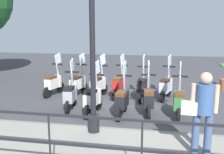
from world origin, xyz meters
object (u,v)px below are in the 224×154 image
Objects in this scene: scooter_near_3 at (93,98)px; scooter_near_4 at (70,95)px; scooter_far_2 at (119,84)px; scooter_far_0 at (166,86)px; lamp_post_near at (92,48)px; scooter_near_2 at (122,100)px; pedestrian_with_bag at (203,108)px; scooter_far_3 at (98,84)px; scooter_far_5 at (54,83)px; scooter_far_4 at (78,83)px; scooter_far_1 at (142,86)px; scooter_near_1 at (148,99)px; scooter_near_0 at (179,101)px.

scooter_near_3 and scooter_near_4 have the same top height.
scooter_far_0 is at bearing -75.35° from scooter_far_2.
lamp_post_near is 2.83× the size of scooter_near_2.
pedestrian_with_bag is 4.87m from scooter_far_3.
scooter_near_4 is 1.00× the size of scooter_far_0.
lamp_post_near is at bearing 77.79° from pedestrian_with_bag.
scooter_near_4 is 1.56m from scooter_far_3.
scooter_far_5 is (1.71, 2.78, 0.00)m from scooter_near_2.
scooter_far_5 is at bearing 58.38° from scooter_near_3.
pedestrian_with_bag reaches higher than scooter_far_4.
scooter_near_4 and scooter_far_1 have the same top height.
scooter_near_3 and scooter_far_0 have the same top height.
scooter_near_2 is 1.00× the size of scooter_far_4.
scooter_near_2 and scooter_far_4 have the same top height.
lamp_post_near is 4.14m from scooter_far_0.
scooter_far_3 is at bearing -80.47° from scooter_far_4.
scooter_far_1 is 1.00× the size of scooter_far_4.
pedestrian_with_bag reaches higher than scooter_far_1.
scooter_near_3 is at bearing -114.70° from scooter_near_4.
scooter_near_1 is 0.77m from scooter_near_2.
scooter_near_0 is 2.44m from scooter_near_3.
scooter_near_2 is 0.85m from scooter_near_3.
scooter_far_4 is (0.07, 0.78, 0.00)m from scooter_far_3.
scooter_near_1 is 2.36m from scooter_near_4.
pedestrian_with_bag is 1.03× the size of scooter_near_0.
pedestrian_with_bag is at bearing -161.37° from scooter_near_1.
scooter_near_4 is (0.10, 3.21, 0.00)m from scooter_near_0.
scooter_near_4 is 1.83m from scooter_far_5.
scooter_near_2 is (2.16, 1.77, -0.60)m from pedestrian_with_bag.
scooter_far_2 is 1.52m from scooter_far_4.
scooter_near_1 is at bearing -96.24° from scooter_near_4.
scooter_far_0 and scooter_far_1 have the same top height.
lamp_post_near is 2.64m from scooter_near_1.
scooter_near_2 is at bearing 100.15° from scooter_near_0.
scooter_near_2 is at bearing -17.04° from lamp_post_near.
scooter_far_2 is at bearing -64.41° from scooter_far_3.
scooter_far_1 is (1.44, 0.26, 0.00)m from scooter_near_1.
scooter_near_0 is 1.00× the size of scooter_far_2.
pedestrian_with_bag reaches higher than scooter_far_2.
scooter_near_2 is at bearing -108.10° from scooter_far_5.
scooter_near_0 is at bearing -100.78° from scooter_far_4.
lamp_post_near reaches higher than scooter_near_4.
scooter_near_3 is at bearing 93.84° from scooter_near_1.
scooter_near_0 is (1.67, -2.03, -1.60)m from lamp_post_near.
pedestrian_with_bag is at bearing -119.66° from scooter_near_3.
scooter_near_3 is at bearing 97.68° from scooter_near_0.
scooter_near_4 is 1.55m from scooter_far_4.
scooter_far_3 is at bearing 111.63° from scooter_far_0.
pedestrian_with_bag is at bearing -116.85° from scooter_far_5.
scooter_far_2 is at bearing 109.68° from scooter_far_0.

